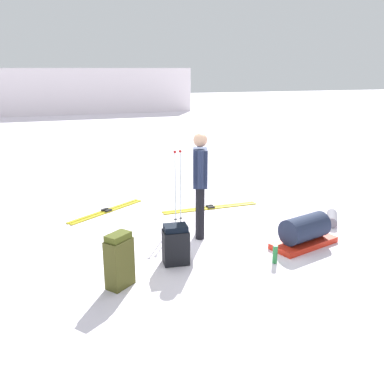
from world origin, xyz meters
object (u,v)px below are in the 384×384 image
at_px(backpack_bright, 119,261).
at_px(backpack_large_dark, 176,245).
at_px(thermos_bottle, 275,254).
at_px(skier_standing, 200,180).
at_px(ski_poles_planted_near, 178,183).
at_px(ski_pair_far, 107,211).
at_px(gear_sled, 304,232).
at_px(ski_pair_near, 210,208).
at_px(sleeping_mat_rolled, 332,218).

bearing_deg(backpack_bright, backpack_large_dark, 26.31).
bearing_deg(thermos_bottle, backpack_large_dark, 161.78).
distance_m(skier_standing, thermos_bottle, 1.66).
bearing_deg(backpack_large_dark, skier_standing, 52.14).
bearing_deg(ski_poles_planted_near, backpack_large_dark, -107.54).
bearing_deg(ski_pair_far, backpack_large_dark, -75.84).
bearing_deg(thermos_bottle, gear_sled, 29.08).
distance_m(backpack_bright, thermos_bottle, 2.19).
xyz_separation_m(ski_pair_near, ski_poles_planted_near, (-0.82, -0.54, 0.71)).
height_order(backpack_large_dark, backpack_bright, backpack_bright).
bearing_deg(thermos_bottle, ski_pair_far, 123.34).
bearing_deg(sleeping_mat_rolled, gear_sled, -145.27).
relative_size(skier_standing, thermos_bottle, 6.54).
height_order(skier_standing, backpack_large_dark, skier_standing).
relative_size(ski_pair_far, backpack_bright, 2.17).
height_order(ski_pair_far, backpack_large_dark, backpack_large_dark).
distance_m(gear_sled, thermos_bottle, 0.84).
xyz_separation_m(skier_standing, backpack_large_dark, (-0.65, -0.83, -0.68)).
distance_m(ski_poles_planted_near, gear_sled, 2.30).
distance_m(backpack_bright, ski_poles_planted_near, 2.46).
bearing_deg(sleeping_mat_rolled, skier_standing, 176.31).
relative_size(ski_pair_near, backpack_bright, 2.73).
bearing_deg(ski_poles_planted_near, ski_pair_far, 139.81).
bearing_deg(skier_standing, ski_poles_planted_near, 100.87).
bearing_deg(skier_standing, ski_pair_far, 126.84).
bearing_deg(gear_sled, backpack_bright, -172.39).
relative_size(backpack_large_dark, backpack_bright, 0.80).
height_order(ski_poles_planted_near, sleeping_mat_rolled, ski_poles_planted_near).
bearing_deg(backpack_large_dark, gear_sled, -0.91).
bearing_deg(ski_pair_far, ski_pair_near, -12.25).
bearing_deg(backpack_large_dark, ski_pair_far, 104.16).
xyz_separation_m(ski_pair_far, backpack_bright, (-0.20, -2.99, 0.34)).
xyz_separation_m(skier_standing, ski_pair_near, (0.68, 1.30, -0.94)).
bearing_deg(sleeping_mat_rolled, ski_pair_near, 140.29).
relative_size(skier_standing, ski_poles_planted_near, 1.30).
xyz_separation_m(ski_poles_planted_near, sleeping_mat_rolled, (2.58, -0.91, -0.63)).
relative_size(skier_standing, backpack_large_dark, 2.99).
relative_size(ski_pair_far, sleeping_mat_rolled, 2.81).
relative_size(sleeping_mat_rolled, thermos_bottle, 2.12).
bearing_deg(backpack_bright, sleeping_mat_rolled, 15.62).
distance_m(sleeping_mat_rolled, thermos_bottle, 2.08).
xyz_separation_m(ski_pair_far, sleeping_mat_rolled, (3.73, -1.89, 0.08)).
relative_size(ski_pair_near, thermos_bottle, 7.47).
relative_size(ski_poles_planted_near, sleeping_mat_rolled, 2.37).
height_order(backpack_bright, gear_sled, backpack_bright).
bearing_deg(backpack_bright, gear_sled, 7.61).
bearing_deg(ski_pair_near, backpack_large_dark, -121.78).
height_order(ski_pair_near, sleeping_mat_rolled, sleeping_mat_rolled).
distance_m(ski_pair_near, ski_poles_planted_near, 1.21).
bearing_deg(thermos_bottle, sleeping_mat_rolled, 32.47).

